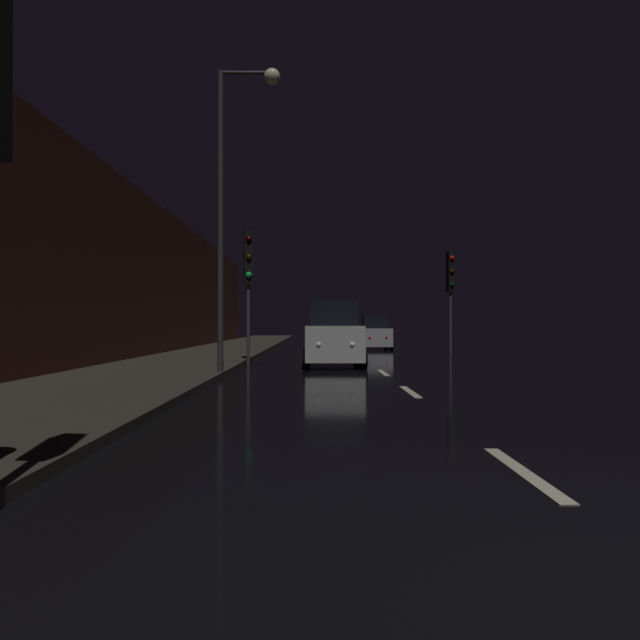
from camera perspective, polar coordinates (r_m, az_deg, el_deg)
name	(u,v)px	position (r m, az deg, el deg)	size (l,w,h in m)	color
ground	(360,357)	(27.61, 3.71, -3.39)	(25.77, 84.00, 0.02)	black
sidewalk_left	(210,355)	(27.92, -10.13, -3.18)	(4.40, 84.00, 0.15)	#38332B
building_facade_left	(127,274)	(25.14, -17.33, 4.03)	(0.80, 63.00, 6.74)	#472319
lane_centerline	(415,395)	(12.70, 8.75, -6.87)	(0.16, 14.46, 0.01)	beige
traffic_light_far_right	(451,280)	(29.81, 11.95, 3.66)	(0.38, 0.48, 4.86)	#38383A
traffic_light_far_left	(248,268)	(22.17, -6.62, 4.82)	(0.37, 0.48, 4.76)	#38383A
streetlamp_overhead	(236,177)	(17.38, -7.78, 12.95)	(1.70, 0.44, 8.41)	#2D2D30
car_approaching_headlights	(333,336)	(21.29, 1.22, -1.48)	(2.07, 4.48, 2.26)	silver
car_distant_taillights	(375,334)	(35.22, 5.07, -1.26)	(1.79, 3.88, 1.96)	#A5A8AD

